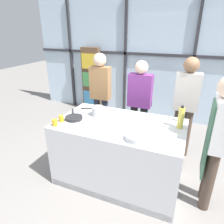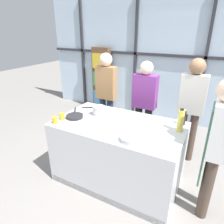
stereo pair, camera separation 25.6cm
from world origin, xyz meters
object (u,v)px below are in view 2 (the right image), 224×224
(spectator_center_left, at_px, (144,101))
(spectator_center_right, at_px, (191,104))
(chef, at_px, (216,143))
(juice_glass_far, at_px, (62,117))
(spectator_far_left, at_px, (106,91))
(white_plate, at_px, (145,132))
(juice_glass_near, at_px, (55,120))
(mixing_bowl, at_px, (132,138))
(pepper_grinder, at_px, (184,118))
(oil_bottle, at_px, (181,121))
(saucepan, at_px, (99,110))
(frying_pan, at_px, (75,116))

(spectator_center_left, relative_size, spectator_center_right, 0.94)
(chef, xyz_separation_m, spectator_center_right, (-0.40, 1.02, 0.04))
(juice_glass_far, bearing_deg, spectator_far_left, 90.67)
(white_plate, xyz_separation_m, juice_glass_far, (-1.15, -0.19, 0.04))
(juice_glass_near, relative_size, juice_glass_far, 1.00)
(spectator_center_right, relative_size, mixing_bowl, 6.65)
(pepper_grinder, distance_m, juice_glass_far, 1.64)
(juice_glass_far, bearing_deg, oil_bottle, 15.82)
(white_plate, relative_size, juice_glass_near, 3.08)
(mixing_bowl, bearing_deg, pepper_grinder, 57.71)
(white_plate, relative_size, mixing_bowl, 1.05)
(saucepan, bearing_deg, frying_pan, -136.09)
(spectator_far_left, relative_size, pepper_grinder, 7.53)
(spectator_center_left, height_order, spectator_center_right, spectator_center_right)
(mixing_bowl, bearing_deg, spectator_far_left, 129.35)
(juice_glass_far, bearing_deg, mixing_bowl, -3.80)
(chef, height_order, pepper_grinder, chef)
(white_plate, height_order, pepper_grinder, pepper_grinder)
(mixing_bowl, bearing_deg, white_plate, 74.26)
(saucepan, relative_size, juice_glass_far, 3.63)
(frying_pan, bearing_deg, white_plate, 2.95)
(spectator_center_left, bearing_deg, spectator_far_left, 0.00)
(pepper_grinder, bearing_deg, spectator_far_left, 157.35)
(oil_bottle, bearing_deg, spectator_far_left, 151.26)
(spectator_far_left, distance_m, juice_glass_far, 1.26)
(juice_glass_far, bearing_deg, spectator_center_left, 59.15)
(spectator_center_right, relative_size, white_plate, 6.34)
(spectator_far_left, xyz_separation_m, juice_glass_near, (0.01, -1.40, -0.03))
(oil_bottle, bearing_deg, frying_pan, -168.18)
(saucepan, distance_m, juice_glass_near, 0.63)
(spectator_center_right, relative_size, juice_glass_far, 19.51)
(mixing_bowl, bearing_deg, chef, 20.57)
(white_plate, bearing_deg, spectator_center_left, 110.37)
(chef, xyz_separation_m, oil_bottle, (-0.42, 0.18, 0.10))
(mixing_bowl, xyz_separation_m, oil_bottle, (0.43, 0.50, 0.11))
(mixing_bowl, bearing_deg, juice_glass_near, -176.37)
(juice_glass_far, bearing_deg, white_plate, 9.29)
(chef, bearing_deg, frying_pan, 93.48)
(frying_pan, bearing_deg, juice_glass_far, -129.42)
(frying_pan, height_order, oil_bottle, oil_bottle)
(spectator_center_left, bearing_deg, juice_glass_far, 59.15)
(mixing_bowl, bearing_deg, saucepan, 147.88)
(spectator_center_left, relative_size, oil_bottle, 5.37)
(spectator_far_left, bearing_deg, white_plate, 137.39)
(chef, relative_size, spectator_center_right, 0.98)
(spectator_center_right, xyz_separation_m, white_plate, (-0.37, -1.07, -0.07))
(mixing_bowl, height_order, juice_glass_far, juice_glass_far)
(spectator_far_left, relative_size, spectator_center_right, 0.99)
(saucepan, xyz_separation_m, pepper_grinder, (1.15, 0.24, 0.03))
(juice_glass_near, bearing_deg, pepper_grinder, 26.68)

